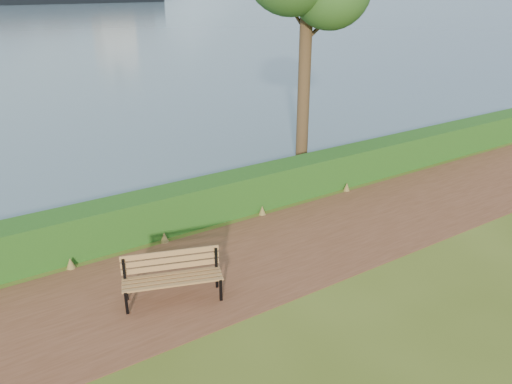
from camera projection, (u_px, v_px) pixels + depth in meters
ground at (253, 268)px, 10.44m from camera, size 140.00×140.00×0.00m
path at (245, 261)px, 10.67m from camera, size 40.00×3.40×0.01m
hedge at (196, 203)px, 12.26m from camera, size 32.00×0.85×1.00m
bench at (172, 273)px, 9.26m from camera, size 1.90×1.10×0.92m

